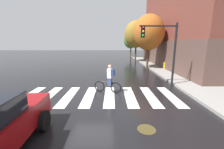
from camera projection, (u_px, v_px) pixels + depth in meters
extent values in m
plane|color=black|center=(92.00, 96.00, 8.08)|extent=(120.00, 120.00, 0.00)
cube|color=silver|center=(29.00, 96.00, 8.10)|extent=(0.55, 3.24, 0.01)
cube|color=silver|center=(49.00, 96.00, 8.09)|extent=(0.55, 3.24, 0.01)
cube|color=silver|center=(70.00, 96.00, 8.09)|extent=(0.55, 3.24, 0.01)
cube|color=silver|center=(90.00, 96.00, 8.08)|extent=(0.55, 3.24, 0.01)
cube|color=silver|center=(110.00, 96.00, 8.08)|extent=(0.55, 3.24, 0.01)
cube|color=silver|center=(130.00, 96.00, 8.07)|extent=(0.55, 3.24, 0.01)
cube|color=silver|center=(151.00, 96.00, 8.07)|extent=(0.55, 3.24, 0.01)
cube|color=silver|center=(171.00, 96.00, 8.06)|extent=(0.55, 3.24, 0.01)
cylinder|color=#473D1E|center=(147.00, 129.00, 4.93)|extent=(0.64, 0.64, 0.01)
cylinder|color=black|center=(44.00, 121.00, 4.85)|extent=(0.27, 0.69, 0.68)
torus|color=black|center=(116.00, 88.00, 8.52)|extent=(0.65, 0.26, 0.66)
torus|color=black|center=(100.00, 86.00, 8.84)|extent=(0.65, 0.26, 0.66)
cylinder|color=black|center=(108.00, 82.00, 8.62)|extent=(0.87, 0.32, 0.05)
cylinder|color=black|center=(111.00, 82.00, 8.56)|extent=(0.04, 0.04, 0.45)
cube|color=#384772|center=(111.00, 81.00, 8.55)|extent=(0.28, 0.33, 0.56)
cube|color=silver|center=(111.00, 73.00, 8.45)|extent=(0.34, 0.42, 0.56)
sphere|color=tan|center=(111.00, 67.00, 8.37)|extent=(0.22, 0.22, 0.22)
cube|color=navy|center=(113.00, 73.00, 8.39)|extent=(0.24, 0.32, 0.40)
cylinder|color=black|center=(175.00, 56.00, 9.59)|extent=(0.14, 0.14, 4.20)
cylinder|color=black|center=(159.00, 26.00, 9.20)|extent=(2.40, 0.10, 0.10)
cube|color=black|center=(144.00, 32.00, 9.27)|extent=(0.24, 0.20, 0.76)
sphere|color=red|center=(144.00, 27.00, 9.12)|extent=(0.14, 0.14, 0.14)
sphere|color=gold|center=(144.00, 31.00, 9.17)|extent=(0.14, 0.14, 0.14)
sphere|color=green|center=(144.00, 35.00, 9.22)|extent=(0.14, 0.14, 0.14)
cylinder|color=gold|center=(165.00, 66.00, 16.05)|extent=(0.22, 0.22, 0.65)
sphere|color=gold|center=(165.00, 63.00, 15.97)|extent=(0.18, 0.18, 0.18)
cylinder|color=gold|center=(167.00, 66.00, 16.04)|extent=(0.12, 0.09, 0.09)
cylinder|color=#4C3823|center=(148.00, 57.00, 16.57)|extent=(0.24, 0.24, 2.75)
ellipsoid|color=#A5591E|center=(150.00, 32.00, 16.00)|extent=(3.42, 3.42, 3.93)
cylinder|color=#4C3823|center=(136.00, 53.00, 22.98)|extent=(0.24, 0.24, 2.91)
ellipsoid|color=olive|center=(137.00, 34.00, 22.38)|extent=(3.62, 3.62, 4.16)
cylinder|color=#4C3823|center=(131.00, 52.00, 30.72)|extent=(0.24, 0.24, 2.45)
ellipsoid|color=#47722D|center=(132.00, 40.00, 30.21)|extent=(3.05, 3.05, 3.51)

